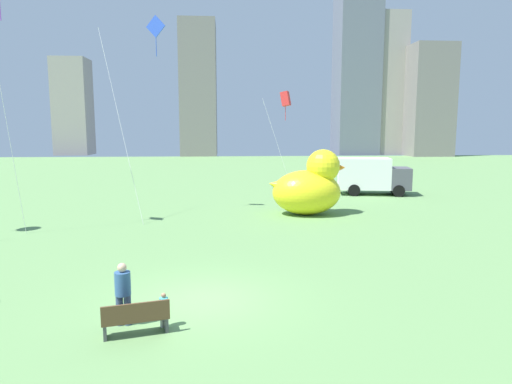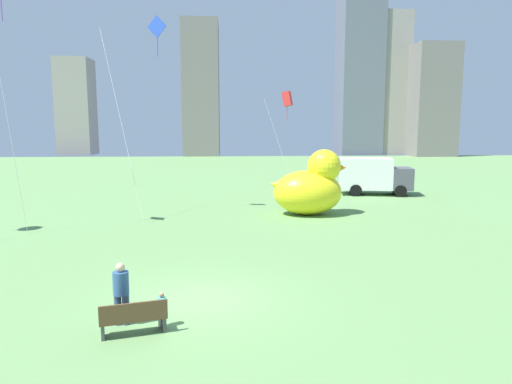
# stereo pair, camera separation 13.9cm
# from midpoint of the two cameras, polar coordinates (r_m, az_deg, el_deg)

# --- Properties ---
(ground_plane) EXTENTS (140.00, 140.00, 0.00)m
(ground_plane) POSITION_cam_midpoint_polar(r_m,az_deg,el_deg) (14.47, -6.94, -13.15)
(ground_plane) COLOR #649053
(park_bench) EXTENTS (1.73, 0.85, 0.90)m
(park_bench) POSITION_cam_midpoint_polar(r_m,az_deg,el_deg) (12.33, -15.03, -14.86)
(park_bench) COLOR brown
(park_bench) RESTS_ON ground
(person_adult) EXTENTS (0.42, 0.42, 1.70)m
(person_adult) POSITION_cam_midpoint_polar(r_m,az_deg,el_deg) (12.88, -16.51, -11.72)
(person_adult) COLOR #38476B
(person_adult) RESTS_ON ground
(person_child) EXTENTS (0.23, 0.23, 0.93)m
(person_child) POSITION_cam_midpoint_polar(r_m,az_deg,el_deg) (12.65, -11.69, -13.96)
(person_child) COLOR silver
(person_child) RESTS_ON ground
(giant_inflatable_duck) EXTENTS (4.73, 3.04, 3.92)m
(giant_inflatable_duck) POSITION_cam_midpoint_polar(r_m,az_deg,el_deg) (27.68, 6.49, 0.63)
(giant_inflatable_duck) COLOR yellow
(giant_inflatable_duck) RESTS_ON ground
(box_truck) EXTENTS (5.77, 3.29, 2.85)m
(box_truck) POSITION_cam_midpoint_polar(r_m,az_deg,el_deg) (36.88, 14.07, 1.92)
(box_truck) COLOR white
(box_truck) RESTS_ON ground
(city_skyline) EXTENTS (72.90, 14.47, 36.28)m
(city_skyline) POSITION_cam_midpoint_polar(r_m,az_deg,el_deg) (89.66, 6.74, 13.39)
(city_skyline) COLOR #9E938C
(city_skyline) RESTS_ON ground
(kite_red) EXTENTS (2.37, 2.35, 8.07)m
(kite_red) POSITION_cam_midpoint_polar(r_m,az_deg,el_deg) (37.14, 3.58, 11.43)
(kite_red) COLOR silver
(kite_red) RESTS_ON ground
(kite_blue) EXTENTS (4.02, 3.93, 11.68)m
(kite_blue) POSITION_cam_midpoint_polar(r_m,az_deg,el_deg) (28.80, -12.87, 18.47)
(kite_blue) COLOR silver
(kite_blue) RESTS_ON ground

